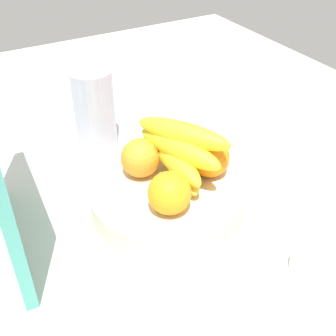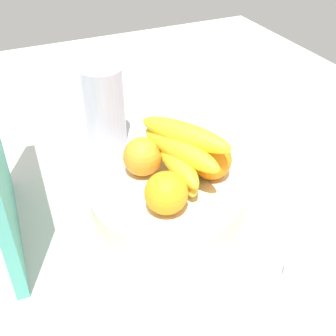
% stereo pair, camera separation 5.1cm
% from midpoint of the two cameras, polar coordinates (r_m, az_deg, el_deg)
% --- Properties ---
extents(ground_plane, '(1.80, 1.40, 0.03)m').
position_cam_midpoint_polar(ground_plane, '(0.79, -0.58, -5.59)').
color(ground_plane, '#B2B8B1').
extents(fruit_bowl, '(0.27, 0.27, 0.05)m').
position_cam_midpoint_polar(fruit_bowl, '(0.76, -1.93, -3.98)').
color(fruit_bowl, beige).
rests_on(fruit_bowl, ground_plane).
extents(orange_front_left, '(0.07, 0.07, 0.07)m').
position_cam_midpoint_polar(orange_front_left, '(0.67, -1.97, -3.37)').
color(orange_front_left, orange).
rests_on(orange_front_left, fruit_bowl).
extents(orange_front_right, '(0.07, 0.07, 0.07)m').
position_cam_midpoint_polar(orange_front_right, '(0.75, 3.59, 1.31)').
color(orange_front_right, orange).
rests_on(orange_front_right, fruit_bowl).
extents(orange_center, '(0.07, 0.07, 0.07)m').
position_cam_midpoint_polar(orange_center, '(0.75, -5.57, 1.29)').
color(orange_center, orange).
rests_on(orange_center, fruit_bowl).
extents(banana_bunch, '(0.18, 0.12, 0.11)m').
position_cam_midpoint_polar(banana_bunch, '(0.73, -0.41, 2.17)').
color(banana_bunch, yellow).
rests_on(banana_bunch, fruit_bowl).
extents(thermos_tumbler, '(0.08, 0.08, 0.17)m').
position_cam_midpoint_polar(thermos_tumbler, '(0.91, -11.27, 7.57)').
color(thermos_tumbler, '#B5AFC2').
rests_on(thermos_tumbler, ground_plane).
extents(jar_lid, '(0.07, 0.07, 0.02)m').
position_cam_midpoint_polar(jar_lid, '(0.69, 16.67, -12.33)').
color(jar_lid, white).
rests_on(jar_lid, ground_plane).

